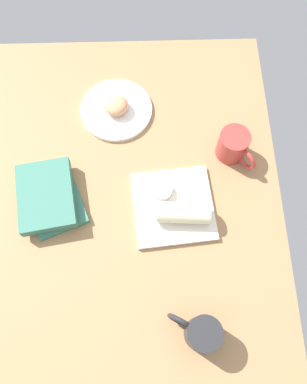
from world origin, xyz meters
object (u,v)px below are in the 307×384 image
at_px(second_mug, 234,146).
at_px(square_plate, 173,206).
at_px(round_plate, 116,110).
at_px(book_stack, 49,198).
at_px(scone_pastry, 116,105).
at_px(sauce_cup, 162,191).
at_px(breakfast_wrap, 183,213).
at_px(coffee_mug, 201,333).

bearing_deg(second_mug, square_plate, -47.24).
height_order(round_plate, book_stack, book_stack).
relative_size(scone_pastry, sauce_cup, 1.33).
distance_m(round_plate, sauce_cup, 0.32).
bearing_deg(square_plate, breakfast_wrap, 37.45).
bearing_deg(sauce_cup, breakfast_wrap, 37.45).
xyz_separation_m(coffee_mug, second_mug, (-0.51, 0.13, -0.00)).
bearing_deg(coffee_mug, square_plate, -171.61).
distance_m(square_plate, coffee_mug, 0.35).
xyz_separation_m(scone_pastry, square_plate, (0.32, 0.16, -0.03)).
relative_size(scone_pastry, coffee_mug, 0.58).
relative_size(sauce_cup, second_mug, 0.46).
bearing_deg(square_plate, second_mug, 132.76).
xyz_separation_m(square_plate, second_mug, (-0.17, 0.18, 0.04)).
bearing_deg(second_mug, book_stack, -74.98).
height_order(square_plate, coffee_mug, coffee_mug).
xyz_separation_m(square_plate, breakfast_wrap, (0.03, 0.02, 0.04)).
relative_size(breakfast_wrap, book_stack, 0.62).
bearing_deg(breakfast_wrap, square_plate, 40.97).
height_order(sauce_cup, book_stack, book_stack).
distance_m(round_plate, second_mug, 0.38).
height_order(scone_pastry, square_plate, scone_pastry).
distance_m(square_plate, second_mug, 0.25).
bearing_deg(square_plate, book_stack, -94.20).
relative_size(breakfast_wrap, second_mug, 1.16).
bearing_deg(coffee_mug, breakfast_wrap, -175.24).
bearing_deg(round_plate, book_stack, -31.52).
bearing_deg(scone_pastry, coffee_mug, 17.81).
xyz_separation_m(round_plate, breakfast_wrap, (0.36, 0.19, 0.04)).
xyz_separation_m(round_plate, second_mug, (0.16, 0.35, 0.04)).
height_order(scone_pastry, sauce_cup, scone_pastry).
xyz_separation_m(sauce_cup, book_stack, (0.01, -0.32, 0.00)).
height_order(sauce_cup, coffee_mug, coffee_mug).
bearing_deg(coffee_mug, sauce_cup, -167.99).
bearing_deg(second_mug, sauce_cup, -58.89).
xyz_separation_m(sauce_cup, breakfast_wrap, (0.07, 0.06, 0.02)).
xyz_separation_m(scone_pastry, breakfast_wrap, (0.36, 0.19, 0.01)).
xyz_separation_m(breakfast_wrap, second_mug, (-0.20, 0.16, 0.00)).
xyz_separation_m(square_plate, coffee_mug, (0.34, 0.05, 0.04)).
height_order(round_plate, breakfast_wrap, breakfast_wrap).
relative_size(sauce_cup, coffee_mug, 0.44).
height_order(round_plate, second_mug, second_mug).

